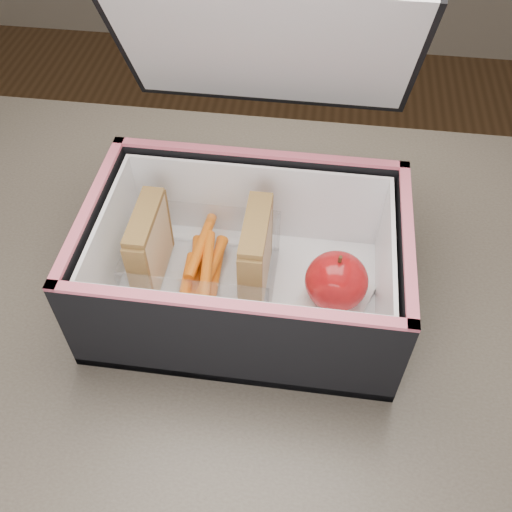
{
  "coord_description": "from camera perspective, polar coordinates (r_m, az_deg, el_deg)",
  "views": [
    {
      "loc": [
        0.1,
        -0.35,
        1.28
      ],
      "look_at": [
        0.04,
        0.05,
        0.81
      ],
      "focal_mm": 40.0,
      "sensor_mm": 36.0,
      "label": 1
    }
  ],
  "objects": [
    {
      "name": "paper_napkin",
      "position": [
        0.65,
        7.85,
        -4.28
      ],
      "size": [
        0.09,
        0.09,
        0.01
      ],
      "primitive_type": "cube",
      "rotation": [
        0.0,
        0.0,
        -0.39
      ],
      "color": "white",
      "rests_on": "lunch_bag"
    },
    {
      "name": "sandwich_right",
      "position": [
        0.62,
        -0.02,
        0.15
      ],
      "size": [
        0.03,
        0.09,
        0.1
      ],
      "color": "tan",
      "rests_on": "plastic_tub"
    },
    {
      "name": "red_apple",
      "position": [
        0.62,
        8.04,
        -2.5
      ],
      "size": [
        0.07,
        0.07,
        0.07
      ],
      "rotation": [
        0.0,
        0.0,
        0.1
      ],
      "color": "maroon",
      "rests_on": "paper_napkin"
    },
    {
      "name": "kitchen_table",
      "position": [
        0.72,
        -3.95,
        -11.11
      ],
      "size": [
        1.2,
        0.8,
        0.75
      ],
      "color": "#61574B",
      "rests_on": "ground"
    },
    {
      "name": "carrot_sticks",
      "position": [
        0.65,
        -5.5,
        -1.54
      ],
      "size": [
        0.05,
        0.15,
        0.03
      ],
      "color": "#DF490A",
      "rests_on": "plastic_tub"
    },
    {
      "name": "plastic_tub",
      "position": [
        0.64,
        -5.28,
        -0.5
      ],
      "size": [
        0.16,
        0.11,
        0.07
      ],
      "primitive_type": null,
      "color": "white",
      "rests_on": "lunch_bag"
    },
    {
      "name": "sandwich_left",
      "position": [
        0.64,
        -10.59,
        1.07
      ],
      "size": [
        0.02,
        0.09,
        0.1
      ],
      "color": "tan",
      "rests_on": "plastic_tub"
    },
    {
      "name": "lunch_bag",
      "position": [
        0.61,
        -0.98,
        0.24
      ],
      "size": [
        0.33,
        0.33,
        0.31
      ],
      "color": "black",
      "rests_on": "kitchen_table"
    }
  ]
}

